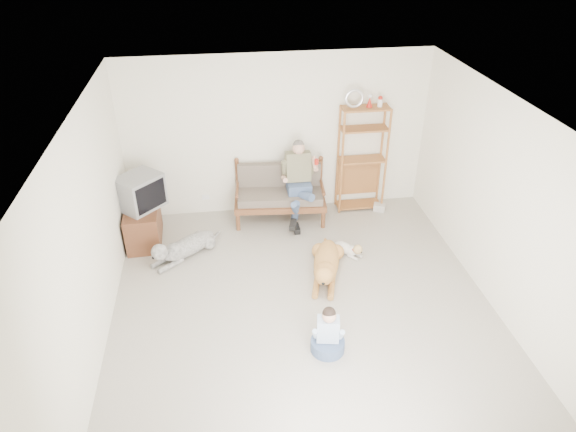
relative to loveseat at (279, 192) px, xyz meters
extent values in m
plane|color=#BEB4A7|center=(0.02, -2.40, -0.49)|extent=(5.50, 5.50, 0.00)
plane|color=white|center=(0.02, -2.40, 2.21)|extent=(5.50, 5.50, 0.00)
plane|color=white|center=(0.02, 0.35, 0.86)|extent=(5.00, 0.00, 5.00)
plane|color=white|center=(0.02, -5.15, 0.86)|extent=(5.00, 0.00, 5.00)
plane|color=white|center=(-2.48, -2.40, 0.86)|extent=(0.00, 5.50, 5.50)
plane|color=white|center=(2.52, -2.40, 0.86)|extent=(0.00, 5.50, 5.50)
cube|color=brown|center=(0.00, -0.07, -0.14)|extent=(1.56, 0.83, 0.10)
cube|color=#64564C|center=(0.00, -0.07, -0.02)|extent=(1.43, 0.72, 0.13)
cube|color=#64564C|center=(0.00, 0.17, 0.21)|extent=(1.39, 0.24, 0.45)
cylinder|color=brown|center=(0.00, 0.23, 0.41)|extent=(1.40, 0.17, 0.05)
cylinder|color=brown|center=(-0.70, -0.37, -0.34)|extent=(0.07, 0.07, 0.30)
cylinder|color=brown|center=(-0.70, 0.23, -0.01)|extent=(0.07, 0.07, 0.95)
cylinder|color=brown|center=(0.70, -0.37, -0.34)|extent=(0.07, 0.07, 0.30)
cylinder|color=brown|center=(0.70, 0.23, -0.01)|extent=(0.07, 0.07, 0.95)
cube|color=#485E84|center=(0.31, -0.10, 0.12)|extent=(0.38, 0.36, 0.19)
cube|color=#827E5B|center=(0.31, 0.00, 0.46)|extent=(0.40, 0.28, 0.50)
sphere|color=tan|center=(0.31, -0.03, 0.79)|extent=(0.20, 0.20, 0.20)
sphere|color=#58534E|center=(0.31, -0.01, 0.83)|extent=(0.18, 0.18, 0.18)
cylinder|color=red|center=(0.57, -0.21, 0.62)|extent=(0.07, 0.07, 0.09)
cube|color=#A06332|center=(1.42, 0.15, 1.33)|extent=(0.78, 0.32, 0.03)
torus|color=silver|center=(1.22, 0.15, 1.50)|extent=(0.32, 0.05, 0.32)
cone|color=red|center=(1.48, 0.15, 1.43)|extent=(0.10, 0.10, 0.16)
cylinder|color=#A06332|center=(1.05, 0.01, 0.43)|extent=(0.04, 0.04, 1.83)
cylinder|color=#A06332|center=(1.05, 0.30, 0.43)|extent=(0.04, 0.04, 1.83)
cylinder|color=#A06332|center=(1.80, 0.01, 0.43)|extent=(0.04, 0.04, 1.83)
cylinder|color=#A06332|center=(1.80, 0.30, 0.43)|extent=(0.04, 0.04, 1.83)
cube|color=silver|center=(1.76, -0.03, -0.42)|extent=(0.23, 0.21, 0.12)
cube|color=brown|center=(-2.20, -0.41, -0.19)|extent=(0.53, 0.92, 0.60)
cube|color=brown|center=(-2.44, -0.63, -0.19)|extent=(0.03, 0.40, 0.50)
cube|color=brown|center=(-2.44, -0.19, -0.19)|extent=(0.03, 0.40, 0.50)
cube|color=gray|center=(-2.18, -0.37, 0.38)|extent=(0.80, 0.80, 0.52)
cube|color=black|center=(-2.00, -0.54, 0.38)|extent=(0.39, 0.40, 0.42)
cube|color=white|center=(-1.23, 0.34, -0.19)|extent=(0.12, 0.02, 0.08)
ellipsoid|color=#CA8C46|center=(0.49, -1.58, -0.33)|extent=(0.63, 1.08, 0.32)
sphere|color=#CA8C46|center=(0.40, -1.87, -0.30)|extent=(0.32, 0.32, 0.32)
sphere|color=#CA8C46|center=(0.33, -2.12, -0.17)|extent=(0.25, 0.25, 0.25)
ellipsoid|color=#CA8C46|center=(0.30, -2.22, -0.19)|extent=(0.16, 0.20, 0.10)
cylinder|color=#CA8C46|center=(0.63, -1.09, -0.42)|extent=(0.08, 0.41, 0.05)
ellipsoid|color=#CA8C46|center=(0.25, -2.07, -0.17)|extent=(0.08, 0.09, 0.12)
ellipsoid|color=#CA8C46|center=(0.42, -2.12, -0.17)|extent=(0.08, 0.09, 0.12)
ellipsoid|color=silver|center=(-1.50, -0.86, -0.34)|extent=(0.94, 0.85, 0.28)
sphere|color=silver|center=(-1.72, -1.04, -0.32)|extent=(0.28, 0.28, 0.28)
sphere|color=silver|center=(-1.91, -1.19, -0.20)|extent=(0.25, 0.25, 0.25)
ellipsoid|color=silver|center=(-1.99, -1.26, -0.23)|extent=(0.20, 0.19, 0.09)
cylinder|color=silver|center=(-1.13, -0.56, -0.43)|extent=(0.24, 0.35, 0.05)
ellipsoid|color=silver|center=(-1.94, -1.11, -0.20)|extent=(0.09, 0.09, 0.12)
ellipsoid|color=silver|center=(-1.83, -1.24, -0.20)|extent=(0.09, 0.09, 0.12)
ellipsoid|color=white|center=(0.87, -1.19, -0.41)|extent=(0.40, 0.43, 0.16)
sphere|color=white|center=(0.94, -1.28, -0.40)|extent=(0.16, 0.16, 0.16)
sphere|color=tan|center=(1.01, -1.36, -0.33)|extent=(0.14, 0.14, 0.14)
ellipsoid|color=tan|center=(1.05, -1.41, -0.34)|extent=(0.11, 0.12, 0.06)
cylinder|color=white|center=(0.74, -1.03, -0.45)|extent=(0.15, 0.10, 0.03)
cone|color=tan|center=(0.96, -1.38, -0.28)|extent=(0.04, 0.04, 0.05)
cone|color=tan|center=(1.04, -1.32, -0.28)|extent=(0.04, 0.04, 0.05)
torus|color=red|center=(1.00, -1.34, -0.34)|extent=(0.14, 0.14, 0.02)
cylinder|color=#485E84|center=(0.17, -3.13, -0.41)|extent=(0.41, 0.41, 0.15)
cube|color=silver|center=(0.17, -3.11, -0.17)|extent=(0.29, 0.21, 0.32)
sphere|color=tan|center=(0.17, -3.13, 0.06)|extent=(0.17, 0.17, 0.17)
sphere|color=black|center=(0.17, -3.12, 0.08)|extent=(0.16, 0.16, 0.16)
camera|label=1|loc=(-0.93, -7.46, 4.11)|focal=32.00mm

